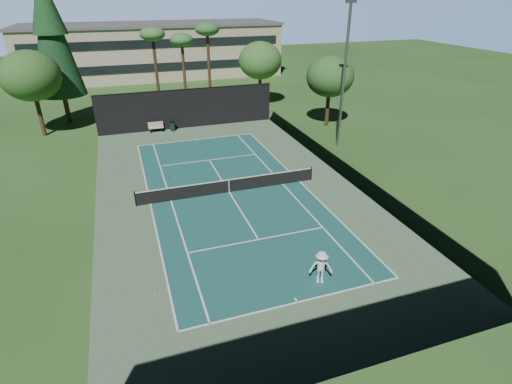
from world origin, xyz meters
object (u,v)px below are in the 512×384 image
player (321,267)px  tennis_ball_b (175,177)px  tennis_ball_d (150,182)px  park_bench (156,127)px  tennis_ball_a (155,294)px  tennis_ball_c (252,179)px  trash_bin (173,126)px  tennis_net (229,185)px

player → tennis_ball_b: player is taller
tennis_ball_d → park_bench: (1.77, 12.01, 0.51)m
tennis_ball_a → tennis_ball_c: tennis_ball_a is taller
tennis_ball_b → trash_bin: (1.52, 11.62, 0.44)m
tennis_net → player: (1.65, -10.88, 0.33)m
tennis_ball_a → trash_bin: trash_bin is taller
trash_bin → tennis_ball_c: bearing=-73.8°
tennis_net → player: size_ratio=7.27×
tennis_ball_c → tennis_ball_d: bearing=165.0°
player → tennis_net: bearing=118.6°
player → park_bench: (-5.05, 26.48, -0.34)m
player → tennis_ball_d: player is taller
player → tennis_ball_c: size_ratio=29.01×
tennis_ball_c → park_bench: (-5.65, 14.00, 0.52)m
tennis_ball_b → park_bench: 11.85m
park_bench → tennis_ball_c: bearing=-68.0°
player → trash_bin: (-3.39, 26.26, -0.41)m
tennis_ball_b → park_bench: park_bench is taller
tennis_ball_d → tennis_ball_a: bearing=-94.4°
tennis_ball_a → tennis_ball_d: tennis_ball_a is taller
tennis_ball_a → park_bench: size_ratio=0.05×
park_bench → trash_bin: (1.65, -0.22, -0.07)m
tennis_ball_c → tennis_ball_d: tennis_ball_d is taller
tennis_ball_c → trash_bin: (-4.00, 13.78, 0.45)m
tennis_net → tennis_ball_c: 2.81m
tennis_ball_b → trash_bin: bearing=82.5°
tennis_ball_b → tennis_ball_d: 1.91m
tennis_ball_c → tennis_ball_d: size_ratio=0.91×
player → tennis_ball_c: 12.53m
tennis_net → park_bench: bearing=102.3°
tennis_ball_b → trash_bin: 11.73m
player → tennis_ball_a: bearing=-172.2°
trash_bin → tennis_ball_a: bearing=-100.2°
tennis_net → tennis_ball_c: bearing=35.4°
tennis_ball_a → tennis_ball_d: 12.83m
tennis_net → tennis_ball_b: tennis_net is taller
tennis_ball_a → trash_bin: (4.41, 24.58, 0.44)m
tennis_ball_b → trash_bin: size_ratio=0.08×
tennis_ball_d → trash_bin: 12.28m
tennis_net → park_bench: size_ratio=8.60×
tennis_net → tennis_ball_b: 5.01m
tennis_ball_d → player: bearing=-64.8°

